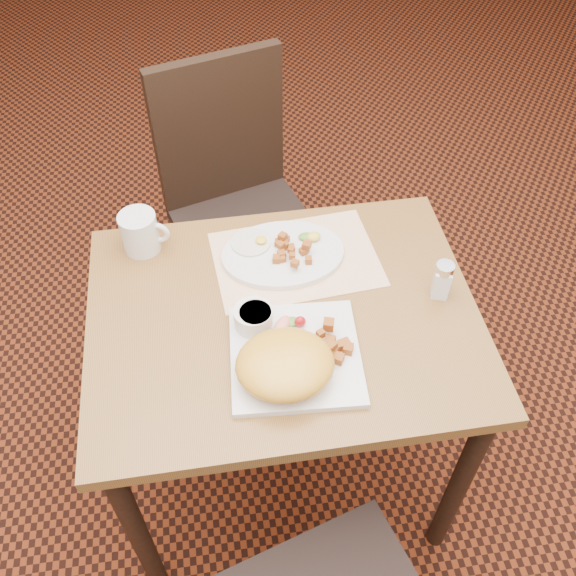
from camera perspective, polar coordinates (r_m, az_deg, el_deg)
The scene contains 15 objects.
ground at distance 2.11m, azimuth -0.29°, elevation -15.30°, with size 8.00×8.00×0.00m, color black.
table at distance 1.56m, azimuth -0.38°, elevation -4.87°, with size 0.90×0.70×0.75m.
chair_far at distance 2.10m, azimuth -4.61°, elevation 8.16°, with size 0.52×0.53×0.97m.
placemat at distance 1.59m, azimuth 0.69°, elevation 2.59°, with size 0.40×0.28×0.00m, color white.
plate_square at distance 1.40m, azimuth 0.65°, elevation -6.03°, with size 0.28×0.28×0.02m, color silver.
plate_oval at distance 1.59m, azimuth -0.45°, elevation 3.02°, with size 0.30×0.23×0.02m, color silver, non-canonical shape.
hollandaise_mound at distance 1.33m, azimuth -0.35°, elevation -6.83°, with size 0.21×0.19×0.08m.
ramekin at distance 1.42m, azimuth -3.10°, elevation -2.59°, with size 0.09×0.09×0.05m.
garnish_sq at distance 1.43m, azimuth 0.01°, elevation -3.19°, with size 0.08×0.07×0.03m.
fried_egg at distance 1.61m, azimuth -3.20°, elevation 4.10°, with size 0.10×0.10×0.02m.
garnish_ov at distance 1.61m, azimuth 2.03°, elevation 4.60°, with size 0.06×0.04×0.02m.
salt_shaker at distance 1.52m, azimuth 13.53°, elevation 0.73°, with size 0.05×0.05×0.10m.
coffee_mug at distance 1.63m, azimuth -12.97°, elevation 4.85°, with size 0.12×0.09×0.10m.
home_fries_sq at distance 1.39m, azimuth 3.87°, elevation -5.19°, with size 0.11×0.11×0.04m.
home_fries_ov at distance 1.57m, azimuth 0.08°, elevation 3.46°, with size 0.10×0.12×0.03m.
Camera 1 is at (-0.13, -0.92, 1.90)m, focal length 40.00 mm.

